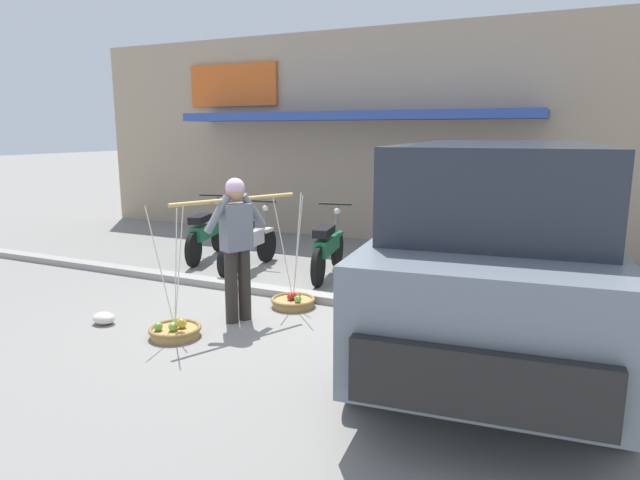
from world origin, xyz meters
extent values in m
plane|color=gray|center=(0.00, 0.00, 0.00)|extent=(90.00, 90.00, 0.00)
cube|color=gray|center=(0.00, 0.70, 0.05)|extent=(20.00, 0.24, 0.10)
cylinder|color=#2D2823|center=(-0.43, -0.48, 0.43)|extent=(0.15, 0.15, 0.86)
cylinder|color=#2D2823|center=(-0.36, -0.31, 0.43)|extent=(0.15, 0.15, 0.86)
cube|color=slate|center=(-0.40, -0.40, 1.13)|extent=(0.32, 0.39, 0.54)
sphere|color=tan|center=(-0.40, -0.40, 1.53)|extent=(0.21, 0.21, 0.21)
sphere|color=#D1A8CC|center=(-0.40, -0.40, 1.58)|extent=(0.22, 0.22, 0.22)
cylinder|color=slate|center=(-0.49, -0.62, 1.30)|extent=(0.22, 0.34, 0.43)
cylinder|color=slate|center=(-0.30, -0.18, 1.30)|extent=(0.22, 0.34, 0.43)
cylinder|color=tan|center=(-0.40, -0.40, 1.45)|extent=(0.71, 1.50, 0.04)
cylinder|color=#B2894C|center=(-0.73, -1.14, 0.04)|extent=(0.53, 0.53, 0.09)
torus|color=olive|center=(-0.73, -1.14, 0.10)|extent=(0.57, 0.57, 0.05)
sphere|color=gold|center=(-0.68, -1.08, 0.14)|extent=(0.10, 0.10, 0.10)
sphere|color=#6CA73F|center=(-0.86, -1.26, 0.14)|extent=(0.10, 0.10, 0.10)
sphere|color=#78BA47|center=(-0.71, -1.20, 0.14)|extent=(0.10, 0.10, 0.10)
sphere|color=gold|center=(-0.73, -1.15, 0.13)|extent=(0.08, 0.08, 0.08)
sphere|color=gold|center=(-0.61, -1.18, 0.19)|extent=(0.09, 0.09, 0.09)
cylinder|color=silver|center=(-0.73, -1.02, 0.77)|extent=(0.01, 0.25, 1.36)
cylinder|color=silver|center=(-0.84, -1.20, 0.77)|extent=(0.22, 0.13, 1.36)
cylinder|color=silver|center=(-0.63, -1.20, 0.77)|extent=(0.22, 0.13, 1.36)
cylinder|color=#B2894C|center=(-0.06, 0.35, 0.04)|extent=(0.53, 0.53, 0.09)
torus|color=olive|center=(-0.06, 0.35, 0.10)|extent=(0.57, 0.57, 0.05)
sphere|color=#78B947|center=(0.05, 0.27, 0.14)|extent=(0.09, 0.09, 0.09)
sphere|color=red|center=(-0.08, 0.32, 0.14)|extent=(0.09, 0.09, 0.09)
sphere|color=red|center=(-0.03, 0.36, 0.14)|extent=(0.09, 0.09, 0.09)
sphere|color=#B2201C|center=(-0.03, 0.41, 0.13)|extent=(0.09, 0.09, 0.09)
sphere|color=#68A13D|center=(-0.02, 0.39, 0.13)|extent=(0.08, 0.08, 0.08)
cylinder|color=silver|center=(-0.06, 0.47, 0.77)|extent=(0.01, 0.25, 1.36)
cylinder|color=silver|center=(-0.16, 0.29, 0.77)|extent=(0.22, 0.13, 1.36)
cylinder|color=silver|center=(0.04, 0.29, 0.77)|extent=(0.22, 0.13, 1.36)
cylinder|color=black|center=(-2.90, 2.72, 0.29)|extent=(0.24, 0.58, 0.58)
cylinder|color=black|center=(-2.55, 1.53, 0.29)|extent=(0.24, 0.58, 0.58)
cube|color=#19663D|center=(-2.90, 2.72, 0.55)|extent=(0.21, 0.31, 0.06)
cube|color=#19663D|center=(-2.70, 2.03, 0.51)|extent=(0.44, 0.92, 0.24)
cube|color=black|center=(-2.65, 1.86, 0.75)|extent=(0.37, 0.60, 0.12)
cylinder|color=slate|center=(-2.87, 2.63, 0.68)|extent=(0.14, 0.30, 0.76)
cylinder|color=black|center=(-2.85, 2.55, 1.07)|extent=(0.53, 0.19, 0.04)
sphere|color=silver|center=(-2.90, 2.70, 0.93)|extent=(0.11, 0.11, 0.11)
cylinder|color=black|center=(-1.64, 2.36, 0.29)|extent=(0.12, 0.58, 0.58)
cylinder|color=black|center=(-1.56, 1.12, 0.29)|extent=(0.12, 0.58, 0.58)
cube|color=silver|center=(-1.64, 2.36, 0.55)|extent=(0.16, 0.29, 0.06)
cube|color=silver|center=(-1.60, 1.64, 0.51)|extent=(0.26, 0.91, 0.24)
cube|color=black|center=(-1.58, 1.46, 0.75)|extent=(0.25, 0.57, 0.12)
cylinder|color=slate|center=(-1.64, 2.26, 0.68)|extent=(0.08, 0.30, 0.76)
cylinder|color=black|center=(-1.63, 2.18, 1.07)|extent=(0.54, 0.07, 0.04)
sphere|color=silver|center=(-1.64, 2.34, 0.93)|extent=(0.11, 0.11, 0.11)
cylinder|color=black|center=(-0.41, 2.57, 0.29)|extent=(0.19, 0.58, 0.58)
cylinder|color=black|center=(-0.18, 1.35, 0.29)|extent=(0.19, 0.58, 0.58)
cube|color=#19663D|center=(-0.41, 2.57, 0.55)|extent=(0.19, 0.30, 0.06)
cube|color=#19663D|center=(-0.28, 1.86, 0.51)|extent=(0.36, 0.92, 0.24)
cube|color=black|center=(-0.24, 1.68, 0.75)|extent=(0.32, 0.59, 0.12)
cylinder|color=slate|center=(-0.39, 2.47, 0.68)|extent=(0.11, 0.30, 0.76)
cylinder|color=black|center=(-0.38, 2.39, 1.07)|extent=(0.54, 0.14, 0.04)
sphere|color=silver|center=(-0.41, 2.55, 0.93)|extent=(0.11, 0.11, 0.11)
cylinder|color=black|center=(0.86, 2.44, 0.29)|extent=(0.13, 0.58, 0.58)
cylinder|color=black|center=(0.98, 1.20, 0.29)|extent=(0.13, 0.58, 0.58)
cube|color=#19663D|center=(0.86, 2.44, 0.55)|extent=(0.17, 0.29, 0.06)
cube|color=#19663D|center=(0.93, 1.72, 0.51)|extent=(0.28, 0.91, 0.24)
cube|color=black|center=(0.95, 1.54, 0.75)|extent=(0.27, 0.58, 0.12)
cylinder|color=slate|center=(0.87, 2.34, 0.68)|extent=(0.09, 0.30, 0.76)
cylinder|color=black|center=(0.88, 2.26, 1.07)|extent=(0.54, 0.09, 0.04)
sphere|color=silver|center=(0.86, 2.42, 0.93)|extent=(0.11, 0.11, 0.11)
cube|color=slate|center=(2.43, 0.02, 0.86)|extent=(2.36, 4.87, 0.96)
cube|color=#282D38|center=(2.42, 0.17, 1.72)|extent=(2.07, 3.82, 0.76)
cube|color=black|center=(2.68, -2.38, 0.68)|extent=(1.62, 0.26, 0.44)
cylinder|color=black|center=(3.52, -1.33, 0.38)|extent=(0.34, 0.78, 0.76)
cylinder|color=black|center=(1.63, -1.52, 0.38)|extent=(0.34, 0.78, 0.76)
cylinder|color=black|center=(3.23, 1.57, 0.38)|extent=(0.34, 0.78, 0.76)
cylinder|color=black|center=(1.34, 1.38, 0.38)|extent=(0.34, 0.78, 0.76)
cube|color=silver|center=(2.67, -2.34, 0.50)|extent=(0.44, 0.06, 0.12)
cube|color=tan|center=(-1.01, 7.43, 2.10)|extent=(13.00, 5.00, 4.20)
cube|color=#334CA3|center=(-1.01, 4.43, 2.50)|extent=(7.15, 1.00, 0.16)
cube|color=#DB5B1E|center=(-3.93, 4.88, 3.20)|extent=(2.20, 0.08, 0.90)
cube|color=black|center=(0.94, 4.91, 1.00)|extent=(1.10, 0.06, 2.00)
ellipsoid|color=silver|center=(-1.75, -1.17, 0.07)|extent=(0.28, 0.22, 0.14)
cube|color=olive|center=(1.86, 2.50, 0.16)|extent=(0.44, 0.36, 0.32)
camera|label=1|loc=(3.16, -5.65, 2.22)|focal=31.06mm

